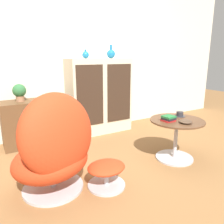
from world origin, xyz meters
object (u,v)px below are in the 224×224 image
object	(u,v)px
sideboard	(99,96)
vase_leftmost	(86,55)
potted_plant	(19,92)
tv_console	(31,123)
coffee_table	(176,135)
egg_chair	(55,148)
vase_inner_left	(111,54)
bowl	(186,122)
teacup	(180,114)
book_stack	(168,118)
ottoman	(106,171)

from	to	relation	value
sideboard	vase_leftmost	xyz separation A→B (m)	(-0.22, 0.00, 0.64)
potted_plant	sideboard	bearing A→B (deg)	-0.32
tv_console	coffee_table	world-z (taller)	tv_console
sideboard	tv_console	distance (m)	1.11
tv_console	egg_chair	size ratio (longest dim) A/B	0.79
tv_console	vase_inner_left	size ratio (longest dim) A/B	3.59
egg_chair	bowl	distance (m)	1.42
egg_chair	teacup	distance (m)	1.57
potted_plant	bowl	size ratio (longest dim) A/B	1.60
coffee_table	vase_inner_left	world-z (taller)	vase_inner_left
bowl	book_stack	bearing A→B (deg)	124.99
egg_chair	teacup	bearing A→B (deg)	0.99
sideboard	book_stack	size ratio (longest dim) A/B	8.27
book_stack	ottoman	bearing A→B (deg)	-173.22
coffee_table	tv_console	bearing A→B (deg)	135.45
tv_console	book_stack	world-z (taller)	tv_console
potted_plant	tv_console	bearing A→B (deg)	-0.25
coffee_table	bowl	distance (m)	0.25
vase_leftmost	teacup	distance (m)	1.60
ottoman	teacup	world-z (taller)	teacup
sideboard	vase_inner_left	world-z (taller)	vase_inner_left
tv_console	teacup	xyz separation A→B (m)	(1.53, -1.27, 0.20)
bowl	vase_leftmost	bearing A→B (deg)	108.89
sideboard	ottoman	size ratio (longest dim) A/B	3.22
ottoman	potted_plant	bearing A→B (deg)	109.00
teacup	tv_console	bearing A→B (deg)	140.29
potted_plant	book_stack	bearing A→B (deg)	-44.60
tv_console	teacup	size ratio (longest dim) A/B	5.61
tv_console	ottoman	world-z (taller)	tv_console
sideboard	coffee_table	bearing A→B (deg)	-76.90
book_stack	potted_plant	bearing A→B (deg)	135.40
book_stack	bowl	distance (m)	0.19
vase_leftmost	teacup	world-z (taller)	vase_leftmost
egg_chair	vase_inner_left	world-z (taller)	vase_inner_left
potted_plant	teacup	world-z (taller)	potted_plant
coffee_table	teacup	xyz separation A→B (m)	(0.14, 0.10, 0.21)
book_stack	bowl	size ratio (longest dim) A/B	0.98
tv_console	ottoman	bearing A→B (deg)	-74.88
egg_chair	ottoman	distance (m)	0.53
bowl	coffee_table	bearing A→B (deg)	82.75
sideboard	coffee_table	size ratio (longest dim) A/B	1.89
bowl	ottoman	bearing A→B (deg)	177.06
book_stack	bowl	bearing A→B (deg)	-55.01
sideboard	ottoman	xyz separation A→B (m)	(-0.68, -1.45, -0.43)
ottoman	vase_inner_left	world-z (taller)	vase_inner_left
tv_console	book_stack	distance (m)	1.86
coffee_table	book_stack	world-z (taller)	book_stack
vase_leftmost	vase_inner_left	distance (m)	0.44
tv_console	vase_leftmost	world-z (taller)	vase_leftmost
ottoman	book_stack	distance (m)	0.95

